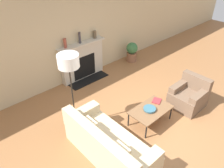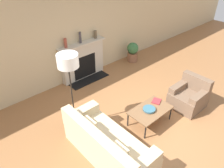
% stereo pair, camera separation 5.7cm
% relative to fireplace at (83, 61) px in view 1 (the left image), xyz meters
% --- Properties ---
extents(ground_plane, '(18.00, 18.00, 0.00)m').
position_rel_fireplace_xyz_m(ground_plane, '(-0.19, -3.00, -0.56)').
color(ground_plane, '#99663D').
extents(wall_back, '(18.00, 0.06, 2.90)m').
position_rel_fireplace_xyz_m(wall_back, '(-0.19, 0.14, 0.89)').
color(wall_back, '#C6B289').
rests_on(wall_back, ground_plane).
extents(fireplace, '(1.56, 0.59, 1.16)m').
position_rel_fireplace_xyz_m(fireplace, '(0.00, 0.00, 0.00)').
color(fireplace, beige).
rests_on(fireplace, ground_plane).
extents(couch, '(0.84, 1.97, 0.85)m').
position_rel_fireplace_xyz_m(couch, '(-1.46, -2.81, -0.24)').
color(couch, '#CCB78E').
rests_on(couch, ground_plane).
extents(armchair_near, '(0.79, 0.77, 0.80)m').
position_rel_fireplace_xyz_m(armchair_near, '(1.18, -3.00, -0.27)').
color(armchair_near, brown).
rests_on(armchair_near, ground_plane).
extents(coffee_table, '(1.00, 0.61, 0.40)m').
position_rel_fireplace_xyz_m(coffee_table, '(-0.08, -2.75, -0.20)').
color(coffee_table, brown).
rests_on(coffee_table, ground_plane).
extents(bowl, '(0.29, 0.29, 0.06)m').
position_rel_fireplace_xyz_m(bowl, '(-0.12, -2.74, -0.13)').
color(bowl, '#38667A').
rests_on(bowl, coffee_table).
extents(book, '(0.29, 0.26, 0.02)m').
position_rel_fireplace_xyz_m(book, '(0.27, -2.65, -0.15)').
color(book, '#9E2D33').
rests_on(book, coffee_table).
extents(floor_lamp, '(0.43, 0.43, 1.83)m').
position_rel_fireplace_xyz_m(floor_lamp, '(-1.42, -1.61, 1.01)').
color(floor_lamp, black).
rests_on(floor_lamp, ground_plane).
extents(mantel_vase_left, '(0.09, 0.09, 0.27)m').
position_rel_fireplace_xyz_m(mantel_vase_left, '(-0.52, 0.01, 0.73)').
color(mantel_vase_left, brown).
rests_on(mantel_vase_left, fireplace).
extents(mantel_vase_center_left, '(0.07, 0.07, 0.33)m').
position_rel_fireplace_xyz_m(mantel_vase_center_left, '(-0.02, 0.01, 0.76)').
color(mantel_vase_center_left, '#3D383D').
rests_on(mantel_vase_center_left, fireplace).
extents(mantel_vase_center_right, '(0.10, 0.10, 0.23)m').
position_rel_fireplace_xyz_m(mantel_vase_center_right, '(0.53, 0.01, 0.71)').
color(mantel_vase_center_right, brown).
rests_on(mantel_vase_center_right, fireplace).
extents(potted_plant, '(0.40, 0.40, 0.69)m').
position_rel_fireplace_xyz_m(potted_plant, '(1.94, -0.26, -0.20)').
color(potted_plant, brown).
rests_on(potted_plant, ground_plane).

